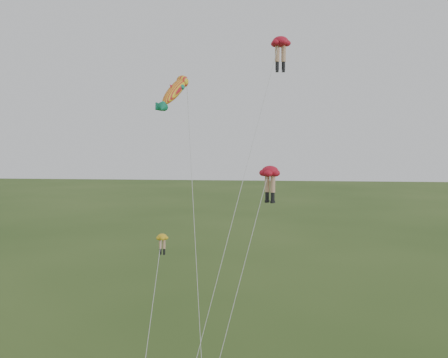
{
  "coord_description": "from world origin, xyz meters",
  "views": [
    {
      "loc": [
        4.51,
        -27.79,
        15.35
      ],
      "look_at": [
        1.38,
        6.0,
        12.52
      ],
      "focal_mm": 40.0,
      "sensor_mm": 36.0,
      "label": 1
    }
  ],
  "objects": [
    {
      "name": "legs_kite_red_high",
      "position": [
        5.09,
        8.01,
        21.53
      ],
      "size": [
        6.34,
        10.06,
        22.45
      ],
      "rotation": [
        0.0,
        0.0,
        0.13
      ],
      "color": "red",
      "rests_on": "ground"
    },
    {
      "name": "fish_kite",
      "position": [
        -1.86,
        5.55,
        18.4
      ],
      "size": [
        3.93,
        7.69,
        19.86
      ],
      "rotation": [
        0.69,
        0.0,
        -0.52
      ],
      "color": "yellow",
      "rests_on": "ground"
    },
    {
      "name": "legs_kite_red_mid",
      "position": [
        4.46,
        4.81,
        12.77
      ],
      "size": [
        4.57,
        7.86,
        13.51
      ],
      "rotation": [
        0.0,
        0.0,
        -0.57
      ],
      "color": "red",
      "rests_on": "ground"
    },
    {
      "name": "legs_kite_yellow",
      "position": [
        -2.68,
        4.26,
        7.98
      ],
      "size": [
        1.09,
        9.79,
        8.88
      ],
      "rotation": [
        0.0,
        0.0,
        -0.06
      ],
      "color": "gold",
      "rests_on": "ground"
    }
  ]
}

